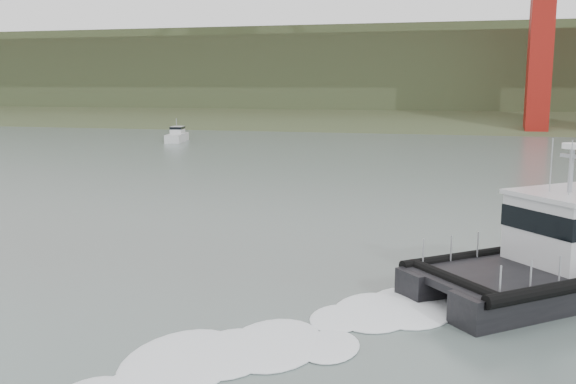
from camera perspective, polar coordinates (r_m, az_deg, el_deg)
name	(u,v)px	position (r m, az deg, el deg)	size (l,w,h in m)	color
ground	(224,298)	(21.28, -5.71, -9.35)	(400.00, 400.00, 0.00)	slate
headlands	(422,83)	(144.54, 11.79, 9.48)	(500.00, 105.36, 27.12)	#40512E
patrol_boat	(564,253)	(23.46, 23.33, -5.02)	(10.60, 9.80, 5.15)	black
motorboat	(177,136)	(78.47, -9.84, 4.96)	(2.63, 5.41, 2.85)	silver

